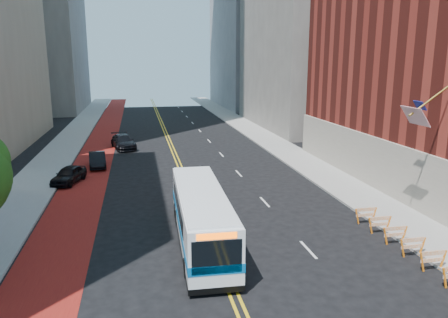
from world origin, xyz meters
TOP-DOWN VIEW (x-y plane):
  - sidewalk_left at (-12.00, 30.00)m, footprint 4.00×140.00m
  - sidewalk_right at (12.00, 30.00)m, footprint 4.00×140.00m
  - bus_lane_paint at (-8.10, 30.00)m, footprint 3.60×140.00m
  - center_line_inner at (-0.18, 30.00)m, footprint 0.14×140.00m
  - center_line_outer at (0.18, 30.00)m, footprint 0.14×140.00m
  - lane_dashes at (4.80, 38.00)m, footprint 0.14×98.20m
  - construction_barriers at (9.60, 3.42)m, footprint 1.42×10.91m
  - transit_bus at (-0.57, 7.89)m, footprint 2.75×11.08m
  - car_a at (-9.30, 21.73)m, footprint 2.76×4.34m
  - car_b at (-7.49, 26.87)m, footprint 1.88×4.29m
  - car_c at (-5.36, 35.27)m, footprint 3.21×5.63m

SIDE VIEW (x-z plane):
  - center_line_inner at x=-0.18m, z-range 0.00..0.01m
  - center_line_outer at x=0.18m, z-range 0.00..0.01m
  - bus_lane_paint at x=-8.10m, z-range 0.00..0.01m
  - lane_dashes at x=4.80m, z-range 0.00..0.01m
  - sidewalk_left at x=-12.00m, z-range 0.00..0.15m
  - sidewalk_right at x=12.00m, z-range 0.00..0.15m
  - construction_barriers at x=9.60m, z-range 0.17..1.18m
  - car_b at x=-7.49m, z-range 0.00..1.37m
  - car_a at x=-9.30m, z-range 0.00..1.38m
  - car_c at x=-5.36m, z-range 0.00..1.54m
  - transit_bus at x=-0.57m, z-range 0.07..3.09m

